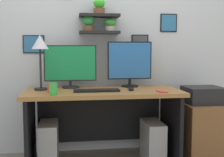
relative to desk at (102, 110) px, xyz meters
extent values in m
cube|color=silver|center=(0.00, 0.39, 0.81)|extent=(4.40, 0.04, 2.70)
cube|color=black|center=(0.00, 0.27, 0.80)|extent=(0.43, 0.20, 0.03)
cube|color=black|center=(0.00, 0.27, 0.98)|extent=(0.43, 0.20, 0.03)
cylinder|color=brown|center=(-0.12, 0.27, 0.84)|extent=(0.12, 0.12, 0.06)
ellipsoid|color=green|center=(-0.12, 0.27, 0.92)|extent=(0.13, 0.13, 0.11)
cylinder|color=#B2A899|center=(0.12, 0.27, 0.84)|extent=(0.10, 0.10, 0.05)
ellipsoid|color=green|center=(0.12, 0.27, 0.91)|extent=(0.13, 0.13, 0.09)
cylinder|color=brown|center=(0.00, 0.27, 1.02)|extent=(0.12, 0.12, 0.06)
ellipsoid|color=green|center=(0.00, 0.27, 1.11)|extent=(0.12, 0.12, 0.11)
cube|color=black|center=(0.47, 0.36, 0.68)|extent=(0.20, 0.02, 0.21)
cube|color=#4C4C56|center=(0.47, 0.36, 0.68)|extent=(0.17, 0.00, 0.18)
cube|color=black|center=(-0.71, 0.36, 0.67)|extent=(0.23, 0.02, 0.20)
cube|color=teal|center=(-0.71, 0.36, 0.67)|extent=(0.21, 0.00, 0.17)
cube|color=black|center=(0.81, 0.36, 0.92)|extent=(0.20, 0.02, 0.21)
cube|color=teal|center=(0.81, 0.36, 0.92)|extent=(0.17, 0.00, 0.18)
cube|color=#9E6B38|center=(0.00, -0.05, 0.19)|extent=(1.54, 0.68, 0.04)
cube|color=black|center=(-0.71, -0.05, -0.18)|extent=(0.04, 0.62, 0.71)
cube|color=black|center=(0.71, -0.05, -0.18)|extent=(0.04, 0.62, 0.71)
cube|color=black|center=(0.00, 0.25, -0.15)|extent=(1.34, 0.02, 0.50)
cylinder|color=black|center=(-0.32, 0.16, 0.22)|extent=(0.18, 0.18, 0.02)
cylinder|color=black|center=(-0.32, 0.16, 0.26)|extent=(0.03, 0.03, 0.07)
cube|color=black|center=(-0.32, 0.17, 0.47)|extent=(0.54, 0.02, 0.37)
cube|color=#198C4C|center=(-0.32, 0.15, 0.47)|extent=(0.52, 0.00, 0.35)
cylinder|color=black|center=(0.32, 0.16, 0.22)|extent=(0.18, 0.18, 0.02)
cylinder|color=black|center=(0.32, 0.16, 0.27)|extent=(0.03, 0.03, 0.08)
cube|color=black|center=(0.32, 0.17, 0.50)|extent=(0.48, 0.02, 0.40)
cube|color=#2866B2|center=(0.32, 0.15, 0.50)|extent=(0.45, 0.00, 0.38)
cube|color=black|center=(-0.07, -0.15, 0.22)|extent=(0.44, 0.14, 0.02)
ellipsoid|color=black|center=(0.27, -0.13, 0.23)|extent=(0.06, 0.09, 0.03)
cylinder|color=black|center=(-0.61, 0.03, 0.22)|extent=(0.13, 0.13, 0.02)
cylinder|color=black|center=(-0.61, 0.03, 0.43)|extent=(0.02, 0.02, 0.39)
cone|color=silver|center=(-0.61, 0.03, 0.69)|extent=(0.17, 0.17, 0.14)
cube|color=red|center=(0.54, -0.27, 0.22)|extent=(0.09, 0.15, 0.01)
cylinder|color=red|center=(-0.49, -0.16, 0.26)|extent=(0.08, 0.08, 0.09)
cylinder|color=green|center=(-0.47, -0.32, 0.27)|extent=(0.07, 0.07, 0.11)
cube|color=brown|center=(1.05, -0.07, -0.24)|extent=(0.44, 0.50, 0.59)
cube|color=black|center=(1.05, -0.07, 0.14)|extent=(0.38, 0.34, 0.17)
cube|color=#99999E|center=(-0.54, -0.05, -0.32)|extent=(0.18, 0.40, 0.44)
cube|color=#99999E|center=(0.52, -0.07, -0.33)|extent=(0.18, 0.40, 0.41)
camera|label=1|loc=(-0.33, -2.98, 0.62)|focal=47.84mm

